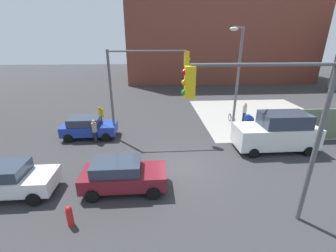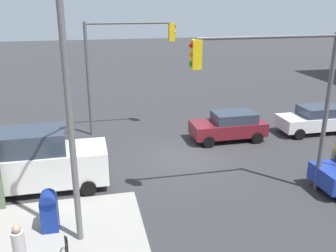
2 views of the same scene
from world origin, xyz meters
name	(u,v)px [view 2 (image 2 of 2)]	position (x,y,z in m)	size (l,w,h in m)	color
ground_plane	(185,157)	(0.00, 0.00, 0.00)	(120.00, 120.00, 0.00)	#333335
traffic_signal_nw_corner	(278,85)	(-2.29, 4.50, 4.65)	(5.75, 0.36, 6.50)	#59595B
traffic_signal_se_corner	(122,55)	(2.53, -4.50, 4.61)	(5.20, 0.36, 6.50)	#59595B
street_lamp_corner	(76,101)	(4.99, 5.50, 4.70)	(1.75, 2.25, 8.00)	slate
mailbox_blue	(49,210)	(6.20, 5.00, 0.76)	(0.56, 0.64, 1.43)	navy
fire_hydrant	(244,118)	(-5.00, -4.20, 0.49)	(0.26, 0.26, 0.94)	red
hatchback_white	(315,119)	(-8.60, -1.96, 0.84)	(4.25, 2.02, 1.62)	white
sedan_maroon	(229,126)	(-3.13, -1.93, 0.84)	(4.17, 2.02, 1.62)	maroon
van_white_delivery	(39,161)	(6.79, 1.80, 1.28)	(5.40, 2.32, 2.62)	white
pedestrian_crossing	(335,161)	(-5.80, 3.80, 0.91)	(0.36, 0.36, 1.75)	#9E937A
pedestrian_waiting	(20,251)	(6.80, 7.40, 0.94)	(0.36, 0.36, 1.80)	#B2B2B7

